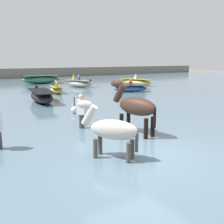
# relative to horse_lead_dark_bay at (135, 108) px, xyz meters

# --- Properties ---
(ground_plane) EXTENTS (120.00, 120.00, 0.00)m
(ground_plane) POSITION_rel_horse_lead_dark_bay_xyz_m (-1.04, -1.68, -1.27)
(ground_plane) COLOR #756B56
(water_surface) EXTENTS (90.00, 90.00, 0.36)m
(water_surface) POSITION_rel_horse_lead_dark_bay_xyz_m (-1.04, 8.32, -1.09)
(water_surface) COLOR slate
(water_surface) RESTS_ON ground
(horse_lead_dark_bay) EXTENTS (0.81, 1.99, 2.15)m
(horse_lead_dark_bay) POSITION_rel_horse_lead_dark_bay_xyz_m (0.00, 0.00, 0.00)
(horse_lead_dark_bay) COLOR #382319
(horse_lead_dark_bay) RESTS_ON ground
(horse_trailing_pinto) EXTENTS (1.20, 1.53, 1.82)m
(horse_trailing_pinto) POSITION_rel_horse_lead_dark_bay_xyz_m (-1.89, -1.39, -0.20)
(horse_trailing_pinto) COLOR beige
(horse_trailing_pinto) RESTS_ON ground
(boat_near_starboard) EXTENTS (4.15, 2.11, 1.00)m
(boat_near_starboard) POSITION_rel_horse_lead_dark_bay_xyz_m (3.87, 20.74, -0.48)
(boat_near_starboard) COLOR #337556
(boat_near_starboard) RESTS_ON water_surface
(boat_distant_east) EXTENTS (1.89, 3.78, 1.12)m
(boat_distant_east) POSITION_rel_horse_lead_dark_bay_xyz_m (11.08, 13.62, -0.59)
(boat_distant_east) COLOR gold
(boat_distant_east) RESTS_ON water_surface
(boat_mid_channel) EXTENTS (1.39, 2.53, 0.98)m
(boat_mid_channel) POSITION_rel_horse_lead_dark_bay_xyz_m (2.10, 12.13, -0.64)
(boat_mid_channel) COLOR gold
(boat_mid_channel) RESTS_ON water_surface
(boat_distant_west) EXTENTS (2.80, 1.95, 1.00)m
(boat_distant_west) POSITION_rel_horse_lead_dark_bay_xyz_m (7.31, 9.66, -0.64)
(boat_distant_west) COLOR #28518E
(boat_distant_west) RESTS_ON water_surface
(boat_far_offshore) EXTENTS (1.83, 3.33, 1.11)m
(boat_far_offshore) POSITION_rel_horse_lead_dark_bay_xyz_m (5.69, 15.39, -0.58)
(boat_far_offshore) COLOR #B2AD9E
(boat_far_offshore) RESTS_ON water_surface
(boat_mid_outer) EXTENTS (1.75, 3.91, 0.82)m
(boat_mid_outer) POSITION_rel_horse_lead_dark_bay_xyz_m (-0.27, 8.58, -0.57)
(boat_mid_outer) COLOR black
(boat_mid_outer) RESTS_ON water_surface
(person_spectator_far) EXTENTS (0.34, 0.38, 1.63)m
(person_spectator_far) POSITION_rel_horse_lead_dark_bay_xyz_m (-1.13, 1.70, -0.40)
(person_spectator_far) COLOR #383842
(person_spectator_far) RESTS_ON ground
(channel_buoy) EXTENTS (0.33, 0.33, 0.76)m
(channel_buoy) POSITION_rel_horse_lead_dark_bay_xyz_m (-0.14, 4.36, -0.74)
(channel_buoy) COLOR silver
(channel_buoy) RESTS_ON water_surface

